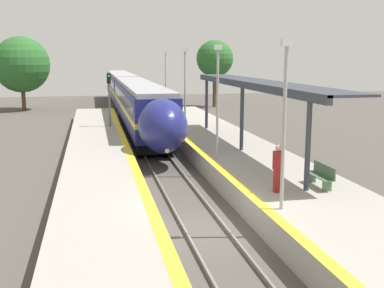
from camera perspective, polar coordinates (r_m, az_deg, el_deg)
ground_plane at (r=16.90m, az=1.61°, el=-10.34°), size 120.00×120.00×0.00m
rail_left at (r=16.73m, az=-0.83°, el=-10.28°), size 0.08×90.00×0.15m
rail_right at (r=17.04m, az=4.00°, el=-9.91°), size 0.08×90.00×0.15m
train at (r=48.63m, az=-7.43°, el=5.86°), size 2.78×49.84×3.90m
platform_right at (r=18.08m, az=14.45°, el=-7.63°), size 4.82×64.00×0.99m
platform_left at (r=16.32m, az=-10.30°, el=-9.44°), size 3.48×64.00×0.99m
platform_bench at (r=19.30m, az=15.08°, el=-3.54°), size 0.44×1.74×0.89m
person_waiting at (r=18.05m, az=10.15°, el=-2.77°), size 0.36×0.24×1.80m
railway_signal at (r=35.07m, az=-9.77°, el=5.17°), size 0.28×0.28×4.76m
lamppost_near at (r=15.70m, az=10.89°, el=3.47°), size 0.36×0.20×5.54m
lamppost_mid at (r=23.63m, az=3.05°, el=5.90°), size 0.36×0.20×5.54m
lamppost_far at (r=31.80m, az=-0.83°, el=7.06°), size 0.36×0.20×5.54m
lamppost_farthest at (r=40.06m, az=-3.13°, el=7.72°), size 0.36×0.20×5.54m
station_canopy at (r=25.90m, az=7.25°, el=6.94°), size 2.02×19.23×3.72m
background_tree_left at (r=57.04m, az=-19.56°, el=8.86°), size 6.17×6.17×8.16m
background_tree_right at (r=57.47m, az=2.72°, el=10.05°), size 4.34×4.34×7.87m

